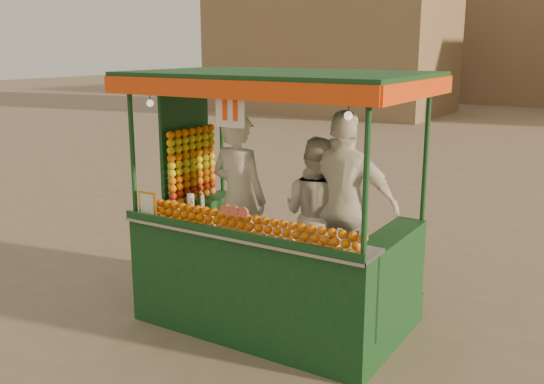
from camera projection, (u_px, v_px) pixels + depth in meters
The scene contains 7 objects.
ground at pixel (259, 316), 6.64m from camera, with size 90.00×90.00×0.00m, color #746053.
building_left at pixel (332, 43), 27.09m from camera, with size 10.00×6.00×6.00m, color #85624B.
building_center at pixel (538, 34), 31.69m from camera, with size 14.00×7.00×7.00m, color #85624B.
juice_cart at pixel (266, 246), 6.28m from camera, with size 2.88×1.87×2.62m.
vendor_left at pixel (239, 199), 6.63m from camera, with size 0.71×0.49×1.88m.
vendor_middle at pixel (317, 215), 6.39m from camera, with size 0.87×0.72×1.66m.
vendor_right at pixel (344, 206), 6.21m from camera, with size 1.20×0.63×1.94m.
Camera 1 is at (3.34, -5.16, 2.86)m, focal length 40.22 mm.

